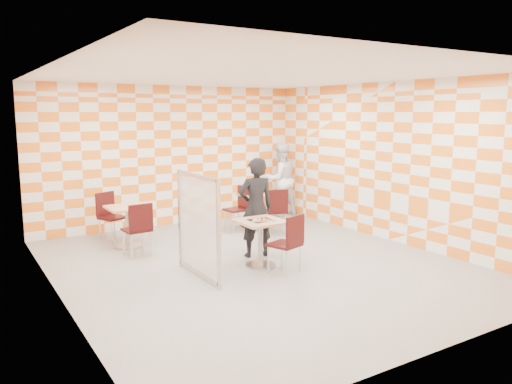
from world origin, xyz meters
TOP-DOWN VIEW (x-y plane):
  - room_shell at (0.00, 0.54)m, footprint 7.00×7.00m
  - main_table at (-0.01, -0.11)m, footprint 0.70×0.70m
  - second_table at (1.34, 2.12)m, footprint 0.70×0.70m
  - empty_table at (-1.43, 2.16)m, footprint 0.70×0.70m
  - chair_main_front at (0.14, -0.69)m, footprint 0.53×0.54m
  - chair_second_front at (1.40, 1.52)m, footprint 0.54×0.55m
  - chair_second_side at (0.95, 2.20)m, footprint 0.46×0.45m
  - chair_empty_near at (-1.47, 1.43)m, footprint 0.45×0.46m
  - chair_empty_far at (-1.57, 2.82)m, footprint 0.56×0.56m
  - partition at (-1.07, -0.06)m, footprint 0.08×1.38m
  - man_dark at (0.23, 0.42)m, footprint 0.68×0.52m
  - man_white at (2.55, 3.05)m, footprint 0.87×0.69m
  - pizza_on_foil at (-0.01, -0.12)m, footprint 0.40×0.40m
  - sport_bottle at (1.18, 2.20)m, footprint 0.06×0.06m
  - soda_bottle at (1.42, 2.13)m, footprint 0.07×0.07m

SIDE VIEW (x-z plane):
  - main_table at x=-0.01m, z-range 0.13..0.88m
  - second_table at x=1.34m, z-range 0.13..0.88m
  - empty_table at x=-1.43m, z-range 0.13..0.88m
  - chair_main_front at x=0.14m, z-range 0.08..1.01m
  - chair_second_front at x=1.40m, z-range 0.08..1.01m
  - chair_second_side at x=0.95m, z-range 0.08..1.01m
  - chair_empty_near at x=-1.47m, z-range 0.08..1.01m
  - chair_empty_far at x=-1.57m, z-range 0.08..1.01m
  - pizza_on_foil at x=-0.01m, z-range 0.74..0.79m
  - partition at x=-1.07m, z-range 0.02..1.57m
  - sport_bottle at x=1.18m, z-range 0.74..0.94m
  - man_dark at x=0.23m, z-range 0.00..1.69m
  - soda_bottle at x=1.42m, z-range 0.74..0.97m
  - man_white at x=2.55m, z-range 0.00..1.74m
  - room_shell at x=0.00m, z-range -2.00..5.00m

